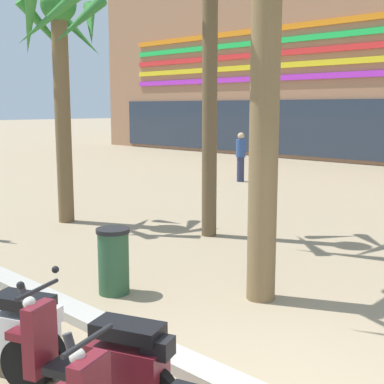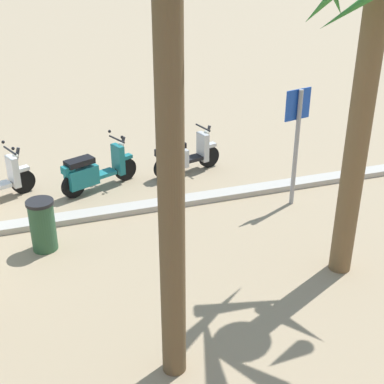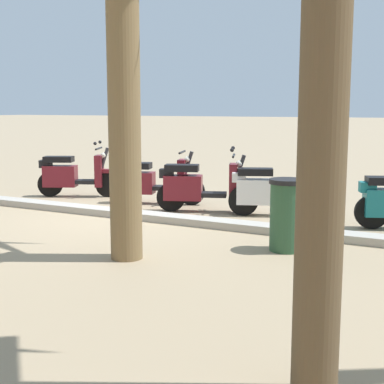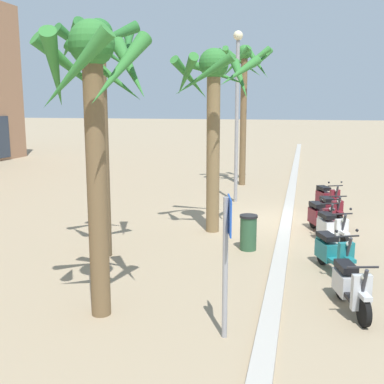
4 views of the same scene
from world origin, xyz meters
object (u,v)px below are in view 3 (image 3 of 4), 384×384
Objects in this scene: scooter_white_tail_end at (272,190)px; scooter_maroon_lead_nearest at (151,181)px; scooter_maroon_mid_rear at (199,187)px; litter_bin at (287,214)px; scooter_maroon_mid_front at (72,175)px.

scooter_white_tail_end is 2.51m from scooter_maroon_lead_nearest.
scooter_maroon_mid_rear reaches higher than litter_bin.
scooter_maroon_mid_rear is 1.83× the size of litter_bin.
scooter_maroon_mid_rear and scooter_maroon_mid_front have the same top height.
scooter_maroon_mid_rear reaches higher than scooter_maroon_lead_nearest.
scooter_maroon_mid_front is at bearing -0.80° from scooter_white_tail_end.
scooter_maroon_mid_front reaches higher than litter_bin.
scooter_maroon_mid_front is at bearing -22.47° from litter_bin.
scooter_maroon_mid_rear is 2.97m from litter_bin.
scooter_white_tail_end is at bearing -169.14° from scooter_maroon_mid_rear.
scooter_white_tail_end and scooter_maroon_mid_rear have the same top height.
litter_bin is (-3.46, 2.25, 0.04)m from scooter_maroon_lead_nearest.
litter_bin is at bearing 113.83° from scooter_white_tail_end.
scooter_maroon_mid_front is (4.44, -0.06, 0.01)m from scooter_white_tail_end.
litter_bin is at bearing 147.00° from scooter_maroon_lead_nearest.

